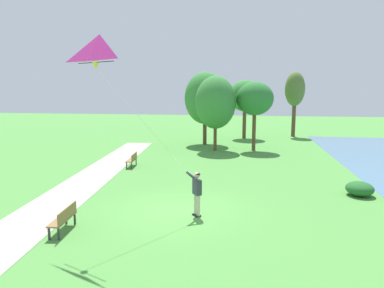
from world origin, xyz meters
name	(u,v)px	position (x,y,z in m)	size (l,w,h in m)	color
ground_plane	(179,211)	(0.00, 0.00, 0.00)	(120.00, 120.00, 0.00)	#4C8E3D
walkway_path	(74,190)	(-5.70, 2.00, 0.01)	(2.40, 32.00, 0.02)	#ADA393
person_kite_flyer	(197,190)	(0.81, -0.45, 1.05)	(0.62, 0.56, 1.83)	#232328
flying_kite	(100,52)	(-2.05, -2.39, 6.06)	(3.46, 2.28, 4.84)	#E02D9E
park_bench_near_walkway	(64,217)	(-3.43, -2.76, 0.51)	(0.62, 1.54, 0.88)	olive
park_bench_far_walkway	(132,159)	(-4.72, 7.66, 0.51)	(0.62, 1.54, 0.88)	olive
tree_lakeside_near	(255,99)	(3.03, 15.49, 4.26)	(3.03, 2.76, 5.66)	brown
tree_lakeside_far	(295,90)	(7.33, 25.57, 5.04)	(2.11, 2.07, 7.01)	brown
tree_behind_path	(205,98)	(-1.44, 18.14, 4.27)	(3.73, 3.69, 6.66)	brown
tree_treeline_left	(245,96)	(2.06, 23.19, 4.42)	(3.25, 3.28, 6.09)	brown
tree_treeline_right	(215,103)	(-0.12, 14.85, 3.98)	(3.32, 3.40, 6.14)	brown
lakeside_shrub	(360,189)	(7.88, 3.50, 0.33)	(1.24, 1.30, 0.66)	#236028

